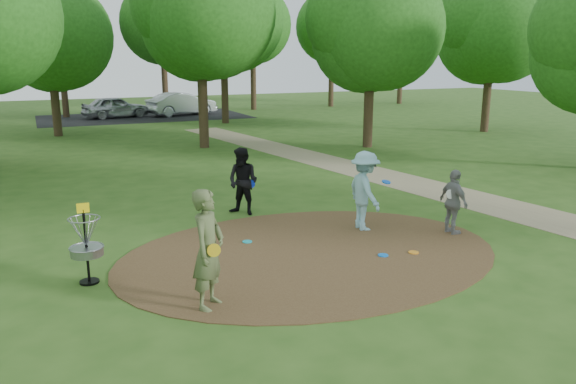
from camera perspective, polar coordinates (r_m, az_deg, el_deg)
name	(u,v)px	position (r m, az deg, el deg)	size (l,w,h in m)	color
ground	(311,254)	(12.14, 2.36, -6.27)	(100.00, 100.00, 0.00)	#2D5119
dirt_clearing	(311,253)	(12.14, 2.36, -6.23)	(8.40, 8.40, 0.02)	#47301C
footpath	(478,201)	(17.36, 18.76, -0.85)	(2.00, 40.00, 0.01)	#8C7A5B
parking_lot	(144,117)	(41.02, -14.38, 7.42)	(14.00, 8.00, 0.01)	black
player_observer_with_disc	(208,249)	(9.40, -8.09, -5.80)	(0.86, 0.89, 2.05)	#515D36
player_throwing_with_disc	(365,191)	(13.65, 7.81, 0.11)	(1.17, 1.30, 1.93)	#89BECC
player_walking_with_disc	(243,181)	(14.92, -4.59, 1.08)	(1.08, 1.11, 1.80)	black
player_waiting_with_disc	(454,202)	(13.79, 16.47, -1.00)	(0.46, 0.92, 1.56)	gray
disc_ground_cyan	(247,242)	(12.83, -4.17, -5.05)	(0.22, 0.22, 0.02)	#17ACBB
disc_ground_blue	(383,255)	(12.12, 9.63, -6.35)	(0.22, 0.22, 0.02)	blue
disc_ground_red	(209,250)	(12.38, -8.07, -5.86)	(0.22, 0.22, 0.02)	#D31541
car_left	(115,107)	(40.76, -17.15, 8.25)	(1.76, 4.38, 1.49)	#A7AAAF
car_right	(182,104)	(41.43, -10.73, 8.79)	(1.73, 4.96, 1.63)	#B5B9BD
disc_ground_orange	(414,252)	(12.41, 12.64, -6.00)	(0.22, 0.22, 0.02)	orange
disc_golf_basket	(86,238)	(10.99, -19.87, -4.44)	(0.63, 0.63, 1.54)	black
tree_ring	(268,24)	(21.90, -2.06, 16.71)	(37.62, 45.50, 9.45)	#332316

